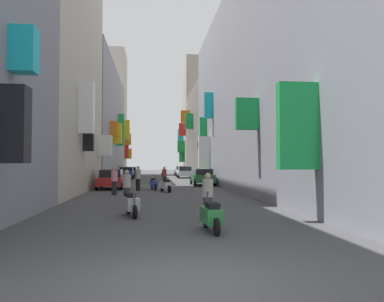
# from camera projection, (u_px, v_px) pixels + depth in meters

# --- Properties ---
(ground_plane) EXTENTS (140.00, 140.00, 0.00)m
(ground_plane) POSITION_uv_depth(u_px,v_px,m) (158.00, 183.00, 35.75)
(ground_plane) COLOR #424244
(building_left_mid_a) EXTENTS (7.11, 14.98, 21.53)m
(building_left_mid_a) POSITION_uv_depth(u_px,v_px,m) (42.00, 33.00, 24.66)
(building_left_mid_a) COLOR #BCB29E
(building_left_mid_a) RESTS_ON ground
(building_left_mid_c) EXTENTS (7.27, 25.23, 13.77)m
(building_left_mid_c) POSITION_uv_depth(u_px,v_px,m) (92.00, 124.00, 45.28)
(building_left_mid_c) COLOR gray
(building_left_mid_c) RESTS_ON ground
(building_left_far) EXTENTS (7.09, 7.14, 20.69)m
(building_left_far) POSITION_uv_depth(u_px,v_px,m) (108.00, 114.00, 61.46)
(building_left_far) COLOR #B2A899
(building_left_far) RESTS_ON ground
(building_right_near) EXTENTS (7.38, 37.38, 15.24)m
(building_right_near) POSITION_uv_depth(u_px,v_px,m) (275.00, 83.00, 25.66)
(building_right_near) COLOR gray
(building_right_near) RESTS_ON ground
(building_right_mid_a) EXTENTS (7.34, 15.41, 12.29)m
(building_right_mid_a) POSITION_uv_depth(u_px,v_px,m) (212.00, 134.00, 51.83)
(building_right_mid_a) COLOR slate
(building_right_mid_a) RESTS_ON ground
(building_right_mid_b) EXTENTS (7.22, 7.21, 19.79)m
(building_right_mid_b) POSITION_uv_depth(u_px,v_px,m) (201.00, 118.00, 63.18)
(building_right_mid_b) COLOR #9E9384
(building_right_mid_b) RESTS_ON ground
(parked_car_green) EXTENTS (1.85, 4.43, 1.47)m
(parked_car_green) POSITION_uv_depth(u_px,v_px,m) (202.00, 177.00, 32.50)
(parked_car_green) COLOR #236638
(parked_car_green) RESTS_ON ground
(parked_car_silver) EXTENTS (1.97, 4.38, 1.51)m
(parked_car_silver) POSITION_uv_depth(u_px,v_px,m) (185.00, 172.00, 48.77)
(parked_car_silver) COLOR #B7B7BC
(parked_car_silver) RESTS_ON ground
(parked_car_red) EXTENTS (1.96, 4.06, 1.47)m
(parked_car_red) POSITION_uv_depth(u_px,v_px,m) (111.00, 179.00, 27.92)
(parked_car_red) COLOR #B21E1E
(parked_car_red) RESTS_ON ground
(parked_car_blue) EXTENTS (1.98, 4.11, 1.49)m
(parked_car_blue) POSITION_uv_depth(u_px,v_px,m) (126.00, 172.00, 46.53)
(parked_car_blue) COLOR navy
(parked_car_blue) RESTS_ON ground
(parked_car_white) EXTENTS (1.86, 4.35, 1.50)m
(parked_car_white) POSITION_uv_depth(u_px,v_px,m) (181.00, 171.00, 57.12)
(parked_car_white) COLOR white
(parked_car_white) RESTS_ON ground
(parked_car_black) EXTENTS (1.89, 4.41, 1.43)m
(parked_car_black) POSITION_uv_depth(u_px,v_px,m) (131.00, 172.00, 52.24)
(parked_car_black) COLOR black
(parked_car_black) RESTS_ON ground
(scooter_green) EXTENTS (0.52, 1.79, 1.13)m
(scooter_green) POSITION_uv_depth(u_px,v_px,m) (211.00, 216.00, 10.47)
(scooter_green) COLOR #287F3D
(scooter_green) RESTS_ON ground
(scooter_silver) EXTENTS (0.67, 1.81, 1.13)m
(scooter_silver) POSITION_uv_depth(u_px,v_px,m) (131.00, 204.00, 13.49)
(scooter_silver) COLOR #ADADB2
(scooter_silver) RESTS_ON ground
(scooter_blue) EXTENTS (0.63, 1.92, 1.13)m
(scooter_blue) POSITION_uv_depth(u_px,v_px,m) (154.00, 184.00, 26.97)
(scooter_blue) COLOR #2D4CAD
(scooter_blue) RESTS_ON ground
(scooter_black) EXTENTS (0.63, 1.94, 1.13)m
(scooter_black) POSITION_uv_depth(u_px,v_px,m) (164.00, 175.00, 47.16)
(scooter_black) COLOR black
(scooter_black) RESTS_ON ground
(scooter_white) EXTENTS (0.77, 1.79, 1.13)m
(scooter_white) POSITION_uv_depth(u_px,v_px,m) (166.00, 185.00, 24.88)
(scooter_white) COLOR silver
(scooter_white) RESTS_ON ground
(pedestrian_crossing) EXTENTS (0.49, 0.49, 1.76)m
(pedestrian_crossing) POSITION_uv_depth(u_px,v_px,m) (138.00, 178.00, 26.06)
(pedestrian_crossing) COLOR black
(pedestrian_crossing) RESTS_ON ground
(pedestrian_near_left) EXTENTS (0.49, 0.49, 1.63)m
(pedestrian_near_left) POSITION_uv_depth(u_px,v_px,m) (208.00, 196.00, 12.70)
(pedestrian_near_left) COLOR #3C3C3C
(pedestrian_near_left) RESTS_ON ground
(pedestrian_near_right) EXTENTS (0.52, 0.52, 1.76)m
(pedestrian_near_right) POSITION_uv_depth(u_px,v_px,m) (114.00, 181.00, 22.52)
(pedestrian_near_right) COLOR black
(pedestrian_near_right) RESTS_ON ground
(pedestrian_mid_street) EXTENTS (0.42, 0.42, 1.67)m
(pedestrian_mid_street) POSITION_uv_depth(u_px,v_px,m) (164.00, 176.00, 31.32)
(pedestrian_mid_street) COLOR black
(pedestrian_mid_street) RESTS_ON ground
(pedestrian_far_away) EXTENTS (0.46, 0.46, 1.63)m
(pedestrian_far_away) POSITION_uv_depth(u_px,v_px,m) (127.00, 187.00, 17.67)
(pedestrian_far_away) COLOR #343434
(pedestrian_far_away) RESTS_ON ground
(traffic_light_near_corner) EXTENTS (0.26, 0.34, 4.33)m
(traffic_light_near_corner) POSITION_uv_depth(u_px,v_px,m) (199.00, 154.00, 40.05)
(traffic_light_near_corner) COLOR #2D2D2D
(traffic_light_near_corner) RESTS_ON ground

